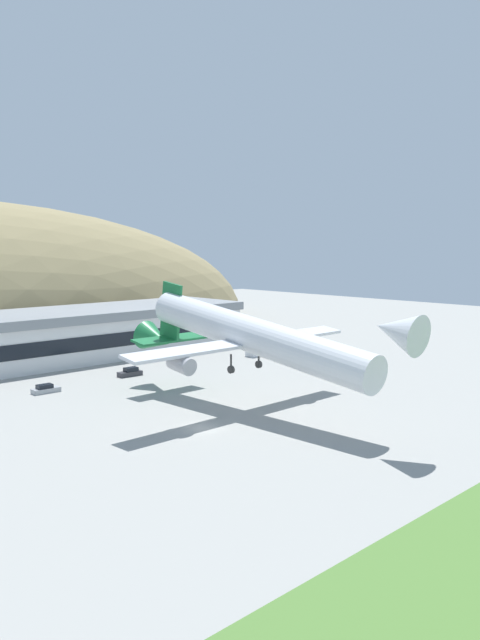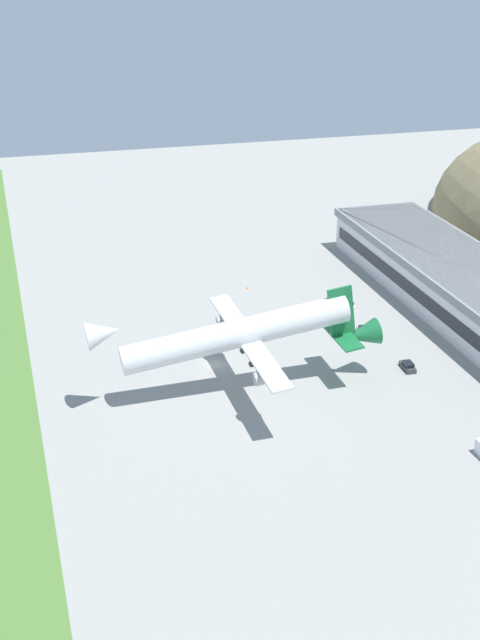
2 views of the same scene
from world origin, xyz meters
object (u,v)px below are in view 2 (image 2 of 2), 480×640
Objects in this scene: service_car_1 at (364,331)px; traffic_cone_0 at (247,288)px; cargo_airplane at (242,334)px; service_car_2 at (408,366)px; service_car_0 at (349,305)px.

service_car_1 reaches higher than traffic_cone_0.
service_car_2 is (0.88, 31.92, -10.15)m from cargo_airplane.
cargo_airplane reaches higher than traffic_cone_0.
service_car_2 is (17.18, 1.49, 0.07)m from service_car_1.
service_car_0 is 13.46m from service_car_1.
traffic_cone_0 is (-47.42, -17.40, -0.37)m from service_car_2.
service_car_2 is at bearing 20.15° from traffic_cone_0.
cargo_airplane is at bearing -61.84° from service_car_1.
service_car_0 is at bearing 46.73° from traffic_cone_0.
service_car_1 is (-16.29, 30.44, -10.22)m from cargo_airplane.
cargo_airplane is at bearing -91.59° from service_car_2.
cargo_airplane is 36.00m from service_car_1.
service_car_1 is (13.30, -2.08, -0.06)m from service_car_0.
cargo_airplane is 13.65× the size of service_car_0.
service_car_2 reaches higher than traffic_cone_0.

